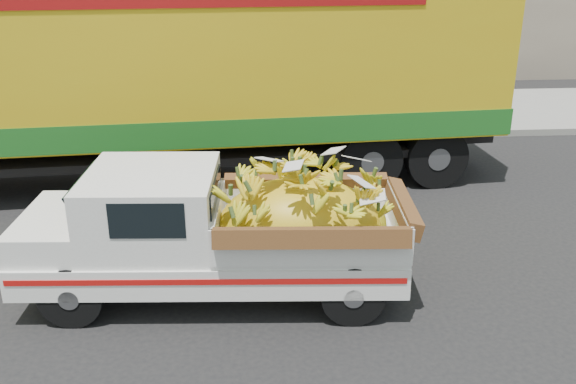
{
  "coord_description": "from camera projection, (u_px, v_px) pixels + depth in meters",
  "views": [
    {
      "loc": [
        1.37,
        -6.66,
        4.09
      ],
      "look_at": [
        1.94,
        0.96,
        1.11
      ],
      "focal_mm": 40.0,
      "sensor_mm": 36.0,
      "label": 1
    }
  ],
  "objects": [
    {
      "name": "ground",
      "position": [
        131.0,
        313.0,
        7.58
      ],
      "size": [
        100.0,
        100.0,
        0.0
      ],
      "primitive_type": "plane",
      "color": "black",
      "rests_on": "ground"
    },
    {
      "name": "curb",
      "position": [
        179.0,
        139.0,
        14.03
      ],
      "size": [
        60.0,
        0.25,
        0.15
      ],
      "primitive_type": "cube",
      "color": "gray",
      "rests_on": "ground"
    },
    {
      "name": "sidewalk",
      "position": [
        186.0,
        115.0,
        15.98
      ],
      "size": [
        60.0,
        4.0,
        0.14
      ],
      "primitive_type": "cube",
      "color": "gray",
      "rests_on": "ground"
    },
    {
      "name": "pickup_truck",
      "position": [
        242.0,
        229.0,
        7.74
      ],
      "size": [
        4.64,
        1.94,
        1.59
      ],
      "rotation": [
        0.0,
        0.0,
        -0.06
      ],
      "color": "black",
      "rests_on": "ground"
    },
    {
      "name": "semi_trailer",
      "position": [
        163.0,
        65.0,
        11.01
      ],
      "size": [
        12.04,
        3.43,
        3.8
      ],
      "rotation": [
        0.0,
        0.0,
        0.08
      ],
      "color": "black",
      "rests_on": "ground"
    }
  ]
}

